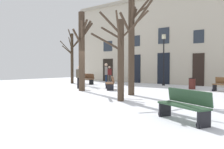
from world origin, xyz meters
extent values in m
plane|color=white|center=(0.00, 0.00, 0.00)|extent=(32.98, 32.98, 0.00)
cube|color=#BCB29E|center=(0.00, 8.98, 4.05)|extent=(20.61, 0.40, 8.10)
cube|color=black|center=(-6.34, 8.76, 1.17)|extent=(1.30, 0.08, 2.33)
cube|color=#262D38|center=(-6.34, 8.76, 3.65)|extent=(1.17, 0.06, 1.04)
cube|color=black|center=(-3.00, 8.76, 1.33)|extent=(1.33, 0.08, 2.65)
cube|color=#262D38|center=(-3.00, 8.76, 3.95)|extent=(1.19, 0.06, 1.00)
cube|color=black|center=(0.05, 8.76, 1.36)|extent=(1.15, 0.08, 2.72)
cube|color=#262D38|center=(0.05, 8.76, 4.21)|extent=(1.03, 0.06, 1.39)
cube|color=black|center=(3.08, 8.76, 1.29)|extent=(0.92, 0.08, 2.58)
cube|color=#262D38|center=(3.08, 8.76, 3.89)|extent=(0.83, 0.06, 1.03)
cylinder|color=#423326|center=(-1.18, 0.21, 2.45)|extent=(0.38, 0.38, 4.91)
cylinder|color=#423326|center=(-1.17, -0.15, 3.30)|extent=(0.15, 0.82, 1.02)
cylinder|color=#423326|center=(-0.91, 0.34, 3.86)|extent=(0.69, 0.44, 1.03)
cylinder|color=#423326|center=(-1.24, 0.73, 3.84)|extent=(0.29, 1.17, 1.17)
cylinder|color=#423326|center=(-0.84, 0.11, 3.89)|extent=(0.81, 0.35, 0.94)
cylinder|color=#423326|center=(-0.73, -0.19, 3.69)|extent=(1.06, 0.97, 1.15)
cylinder|color=#382B1E|center=(-6.73, 4.23, 2.25)|extent=(0.26, 0.26, 4.51)
cylinder|color=#382B1E|center=(-6.10, 4.08, 3.56)|extent=(1.31, 0.38, 0.79)
cylinder|color=#382B1E|center=(-6.62, 3.49, 3.19)|extent=(0.30, 1.54, 1.07)
cylinder|color=#382B1E|center=(-6.59, 3.90, 4.32)|extent=(0.39, 0.75, 1.00)
cylinder|color=#382B1E|center=(-7.04, 3.92, 3.02)|extent=(0.71, 0.71, 0.84)
cylinder|color=#382B1E|center=(-6.60, 3.93, 3.53)|extent=(0.36, 0.69, 1.17)
cylinder|color=#382B1E|center=(-6.44, 3.94, 3.62)|extent=(0.69, 0.68, 1.20)
cylinder|color=#382B1E|center=(-6.60, 4.62, 3.62)|extent=(0.37, 0.88, 0.93)
cylinder|color=#423326|center=(2.46, 0.39, 2.61)|extent=(0.33, 0.33, 5.23)
cylinder|color=#423326|center=(3.02, 0.62, 4.64)|extent=(1.23, 0.60, 1.46)
cylinder|color=#423326|center=(2.32, 0.77, 4.20)|extent=(0.42, 0.88, 1.39)
cylinder|color=#423326|center=(3.10, 0.36, 4.14)|extent=(1.37, 0.20, 1.42)
cylinder|color=#423326|center=(2.36, 0.03, 3.72)|extent=(0.36, 0.87, 1.22)
cylinder|color=#423326|center=(2.56, 1.11, 4.59)|extent=(0.29, 1.50, 0.95)
cylinder|color=#423326|center=(2.78, 0.02, 4.27)|extent=(0.76, 0.86, 1.02)
cylinder|color=#423326|center=(2.36, 0.78, 4.28)|extent=(0.32, 0.88, 0.96)
cylinder|color=#423326|center=(3.37, -1.72, 1.79)|extent=(0.29, 0.29, 3.58)
cylinder|color=#423326|center=(2.95, -1.08, 2.74)|extent=(0.93, 1.37, 0.93)
cylinder|color=#423326|center=(3.65, -2.24, 2.96)|extent=(0.66, 1.12, 1.52)
cylinder|color=#423326|center=(2.66, -1.91, 2.65)|extent=(1.49, 0.49, 0.88)
cylinder|color=#423326|center=(4.05, -1.71, 3.25)|extent=(1.41, 0.11, 1.10)
cylinder|color=#423326|center=(2.85, -1.77, 3.03)|extent=(1.09, 0.20, 0.67)
cylinder|color=#423326|center=(3.07, -2.08, 3.40)|extent=(0.71, 0.84, 1.00)
cylinder|color=black|center=(0.82, 7.29, 1.87)|extent=(0.10, 0.10, 3.74)
cylinder|color=black|center=(0.82, 7.29, 0.10)|extent=(0.22, 0.22, 0.20)
cube|color=beige|center=(0.82, 7.29, 3.92)|extent=(0.24, 0.24, 0.36)
cone|color=black|center=(0.82, 7.29, 4.10)|extent=(0.30, 0.30, 0.14)
cylinder|color=#4C1E19|center=(3.75, 5.70, 0.36)|extent=(0.44, 0.44, 0.72)
torus|color=black|center=(3.75, 5.70, 0.73)|extent=(0.47, 0.47, 0.04)
cube|color=#2D4C33|center=(7.05, -3.74, 0.44)|extent=(1.69, 1.11, 0.05)
cube|color=#2D4C33|center=(7.14, -3.55, 0.68)|extent=(1.53, 0.78, 0.39)
cube|color=black|center=(6.36, -3.42, 0.22)|extent=(0.23, 0.41, 0.44)
torus|color=black|center=(6.29, -3.59, 0.08)|extent=(0.17, 0.10, 0.17)
cube|color=black|center=(7.74, -4.06, 0.22)|extent=(0.23, 0.41, 0.44)
torus|color=black|center=(7.67, -4.23, 0.08)|extent=(0.17, 0.10, 0.17)
cube|color=black|center=(5.31, 5.30, 0.22)|extent=(0.15, 0.42, 0.44)
torus|color=black|center=(5.28, 5.12, 0.08)|extent=(0.17, 0.07, 0.17)
cube|color=#51331E|center=(-5.06, 4.44, 0.45)|extent=(1.63, 0.79, 0.05)
cube|color=#51331E|center=(-5.02, 4.64, 0.70)|extent=(1.56, 0.45, 0.42)
cube|color=black|center=(-5.77, 4.60, 0.22)|extent=(0.15, 0.41, 0.45)
torus|color=black|center=(-5.81, 4.43, 0.08)|extent=(0.17, 0.07, 0.17)
cube|color=black|center=(-4.35, 4.28, 0.22)|extent=(0.15, 0.41, 0.45)
torus|color=black|center=(-4.39, 4.11, 0.08)|extent=(0.17, 0.07, 0.17)
cube|color=#51331E|center=(-0.36, 1.92, 0.43)|extent=(1.43, 1.45, 0.05)
cube|color=#51331E|center=(-0.20, 2.08, 0.68)|extent=(1.17, 1.19, 0.41)
cube|color=black|center=(-0.86, 2.44, 0.21)|extent=(0.35, 0.34, 0.43)
torus|color=black|center=(-1.00, 2.31, 0.08)|extent=(0.14, 0.14, 0.17)
cube|color=black|center=(0.14, 1.41, 0.21)|extent=(0.35, 0.34, 0.43)
torus|color=black|center=(0.01, 1.28, 0.08)|extent=(0.14, 0.14, 0.17)
cylinder|color=black|center=(-2.76, 4.36, 0.43)|extent=(0.14, 0.14, 0.86)
cylinder|color=black|center=(-2.88, 4.49, 0.43)|extent=(0.14, 0.14, 0.86)
cube|color=slate|center=(-2.82, 4.42, 1.20)|extent=(0.42, 0.43, 0.67)
sphere|color=beige|center=(-2.82, 4.42, 1.68)|extent=(0.24, 0.24, 0.24)
cylinder|color=#403D3A|center=(-4.35, 6.80, 0.38)|extent=(0.14, 0.14, 0.75)
cylinder|color=#403D3A|center=(-4.48, 6.67, 0.38)|extent=(0.14, 0.14, 0.75)
cube|color=#591919|center=(-4.42, 6.74, 1.04)|extent=(0.42, 0.43, 0.58)
sphere|color=beige|center=(-4.42, 6.74, 1.46)|extent=(0.21, 0.21, 0.21)
cylinder|color=black|center=(-2.31, 1.13, 0.38)|extent=(0.14, 0.14, 0.75)
cylinder|color=black|center=(-2.49, 1.10, 0.38)|extent=(0.14, 0.14, 0.75)
cube|color=#4C4233|center=(-2.40, 1.11, 1.05)|extent=(0.41, 0.28, 0.58)
sphere|color=beige|center=(-2.40, 1.11, 1.47)|extent=(0.21, 0.21, 0.21)
camera|label=1|loc=(9.67, -9.97, 1.51)|focal=37.85mm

